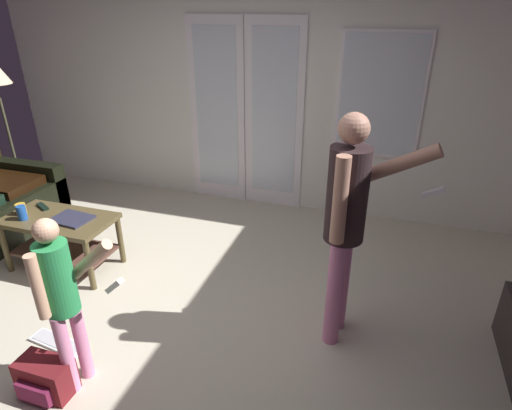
# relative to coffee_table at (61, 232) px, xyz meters

# --- Properties ---
(ground_plane) EXTENTS (6.08, 4.75, 0.02)m
(ground_plane) POSITION_rel_coffee_table_xyz_m (1.11, -0.45, -0.37)
(ground_plane) COLOR beige
(wall_back_with_doors) EXTENTS (6.08, 0.09, 2.85)m
(wall_back_with_doors) POSITION_rel_coffee_table_xyz_m (1.15, 1.89, 1.03)
(wall_back_with_doors) COLOR white
(wall_back_with_doors) RESTS_ON ground_plane
(coffee_table) EXTENTS (0.94, 0.50, 0.49)m
(coffee_table) POSITION_rel_coffee_table_xyz_m (0.00, 0.00, 0.00)
(coffee_table) COLOR brown
(coffee_table) RESTS_ON ground_plane
(person_adult) EXTENTS (0.69, 0.43, 1.61)m
(person_adult) POSITION_rel_coffee_table_xyz_m (2.44, -0.13, 0.61)
(person_adult) COLOR pink
(person_adult) RESTS_ON ground_plane
(person_child) EXTENTS (0.45, 0.31, 1.15)m
(person_child) POSITION_rel_coffee_table_xyz_m (0.98, -1.06, 0.34)
(person_child) COLOR pink
(person_child) RESTS_ON ground_plane
(backpack) EXTENTS (0.33, 0.22, 0.23)m
(backpack) POSITION_rel_coffee_table_xyz_m (0.83, -1.19, -0.24)
(backpack) COLOR maroon
(backpack) RESTS_ON ground_plane
(loose_keyboard) EXTENTS (0.45, 0.18, 0.02)m
(loose_keyboard) POSITION_rel_coffee_table_xyz_m (0.60, -0.84, -0.35)
(loose_keyboard) COLOR white
(loose_keyboard) RESTS_ON ground_plane
(laptop_closed) EXTENTS (0.35, 0.28, 0.02)m
(laptop_closed) POSITION_rel_coffee_table_xyz_m (0.14, 0.00, 0.15)
(laptop_closed) COLOR #2C2D42
(laptop_closed) RESTS_ON coffee_table
(cup_near_edge) EXTENTS (0.08, 0.08, 0.10)m
(cup_near_edge) POSITION_rel_coffee_table_xyz_m (-0.35, -0.04, 0.18)
(cup_near_edge) COLOR gold
(cup_near_edge) RESTS_ON coffee_table
(cup_by_laptop) EXTENTS (0.07, 0.07, 0.13)m
(cup_by_laptop) POSITION_rel_coffee_table_xyz_m (-0.26, -0.11, 0.20)
(cup_by_laptop) COLOR #1C4DA2
(cup_by_laptop) RESTS_ON coffee_table
(tv_remote_black) EXTENTS (0.17, 0.12, 0.02)m
(tv_remote_black) POSITION_rel_coffee_table_xyz_m (-0.27, 0.12, 0.15)
(tv_remote_black) COLOR black
(tv_remote_black) RESTS_ON coffee_table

